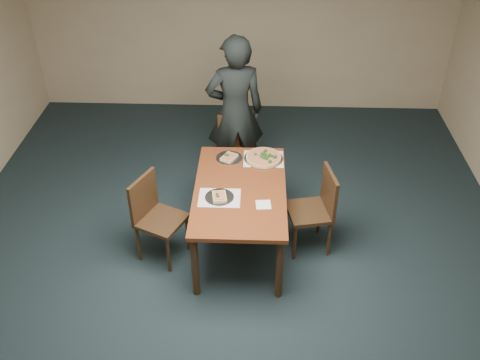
{
  "coord_description": "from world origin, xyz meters",
  "views": [
    {
      "loc": [
        0.25,
        -3.37,
        3.88
      ],
      "look_at": [
        0.1,
        0.84,
        0.85
      ],
      "focal_mm": 40.0,
      "sensor_mm": 36.0,
      "label": 1
    }
  ],
  "objects_px": {
    "diner": "(235,112)",
    "slice_plate_far": "(229,157)",
    "dining_table": "(240,196)",
    "chair_far": "(238,147)",
    "chair_right": "(317,206)",
    "pizza_pan": "(264,157)",
    "slice_plate_near": "(219,197)",
    "chair_left": "(154,213)"
  },
  "relations": [
    {
      "from": "dining_table",
      "to": "chair_left",
      "type": "height_order",
      "value": "chair_left"
    },
    {
      "from": "chair_left",
      "to": "chair_right",
      "type": "bearing_deg",
      "value": -58.9
    },
    {
      "from": "chair_left",
      "to": "diner",
      "type": "height_order",
      "value": "diner"
    },
    {
      "from": "dining_table",
      "to": "diner",
      "type": "height_order",
      "value": "diner"
    },
    {
      "from": "dining_table",
      "to": "slice_plate_far",
      "type": "bearing_deg",
      "value": 104.37
    },
    {
      "from": "chair_far",
      "to": "pizza_pan",
      "type": "height_order",
      "value": "chair_far"
    },
    {
      "from": "dining_table",
      "to": "slice_plate_near",
      "type": "xyz_separation_m",
      "value": [
        -0.19,
        -0.16,
        0.11
      ]
    },
    {
      "from": "slice_plate_near",
      "to": "chair_left",
      "type": "bearing_deg",
      "value": 177.45
    },
    {
      "from": "dining_table",
      "to": "chair_far",
      "type": "xyz_separation_m",
      "value": [
        -0.07,
        1.12,
        -0.14
      ]
    },
    {
      "from": "diner",
      "to": "slice_plate_far",
      "type": "xyz_separation_m",
      "value": [
        -0.03,
        -0.71,
        -0.16
      ]
    },
    {
      "from": "chair_left",
      "to": "dining_table",
      "type": "bearing_deg",
      "value": -56.18
    },
    {
      "from": "dining_table",
      "to": "chair_right",
      "type": "bearing_deg",
      "value": 3.18
    },
    {
      "from": "chair_right",
      "to": "diner",
      "type": "relative_size",
      "value": 0.49
    },
    {
      "from": "dining_table",
      "to": "chair_far",
      "type": "distance_m",
      "value": 1.14
    },
    {
      "from": "diner",
      "to": "slice_plate_far",
      "type": "height_order",
      "value": "diner"
    },
    {
      "from": "diner",
      "to": "chair_left",
      "type": "bearing_deg",
      "value": 50.2
    },
    {
      "from": "chair_far",
      "to": "slice_plate_near",
      "type": "bearing_deg",
      "value": -112.38
    },
    {
      "from": "diner",
      "to": "slice_plate_far",
      "type": "bearing_deg",
      "value": 76.08
    },
    {
      "from": "dining_table",
      "to": "pizza_pan",
      "type": "bearing_deg",
      "value": 66.17
    },
    {
      "from": "dining_table",
      "to": "diner",
      "type": "relative_size",
      "value": 0.81
    },
    {
      "from": "dining_table",
      "to": "slice_plate_far",
      "type": "distance_m",
      "value": 0.56
    },
    {
      "from": "dining_table",
      "to": "slice_plate_far",
      "type": "relative_size",
      "value": 5.36
    },
    {
      "from": "diner",
      "to": "pizza_pan",
      "type": "bearing_deg",
      "value": 104.08
    },
    {
      "from": "pizza_pan",
      "to": "diner",
      "type": "bearing_deg",
      "value": 115.37
    },
    {
      "from": "slice_plate_far",
      "to": "chair_left",
      "type": "bearing_deg",
      "value": -137.04
    },
    {
      "from": "chair_right",
      "to": "pizza_pan",
      "type": "relative_size",
      "value": 2.2
    },
    {
      "from": "diner",
      "to": "chair_right",
      "type": "bearing_deg",
      "value": 115.14
    },
    {
      "from": "chair_left",
      "to": "slice_plate_near",
      "type": "bearing_deg",
      "value": -67.63
    },
    {
      "from": "chair_far",
      "to": "chair_right",
      "type": "height_order",
      "value": "same"
    },
    {
      "from": "diner",
      "to": "dining_table",
      "type": "bearing_deg",
      "value": 83.48
    },
    {
      "from": "pizza_pan",
      "to": "dining_table",
      "type": "bearing_deg",
      "value": -113.83
    },
    {
      "from": "chair_right",
      "to": "slice_plate_far",
      "type": "bearing_deg",
      "value": -129.29
    },
    {
      "from": "chair_left",
      "to": "pizza_pan",
      "type": "bearing_deg",
      "value": -33.64
    },
    {
      "from": "chair_right",
      "to": "slice_plate_far",
      "type": "relative_size",
      "value": 3.25
    },
    {
      "from": "pizza_pan",
      "to": "chair_far",
      "type": "bearing_deg",
      "value": 117.04
    },
    {
      "from": "slice_plate_far",
      "to": "dining_table",
      "type": "bearing_deg",
      "value": -75.63
    },
    {
      "from": "slice_plate_near",
      "to": "slice_plate_far",
      "type": "distance_m",
      "value": 0.69
    },
    {
      "from": "diner",
      "to": "slice_plate_near",
      "type": "xyz_separation_m",
      "value": [
        -0.09,
        -1.4,
        -0.16
      ]
    },
    {
      "from": "dining_table",
      "to": "chair_right",
      "type": "height_order",
      "value": "chair_right"
    },
    {
      "from": "dining_table",
      "to": "slice_plate_near",
      "type": "bearing_deg",
      "value": -139.89
    },
    {
      "from": "chair_far",
      "to": "slice_plate_far",
      "type": "xyz_separation_m",
      "value": [
        -0.07,
        -0.59,
        0.25
      ]
    },
    {
      "from": "chair_far",
      "to": "pizza_pan",
      "type": "relative_size",
      "value": 2.2
    }
  ]
}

